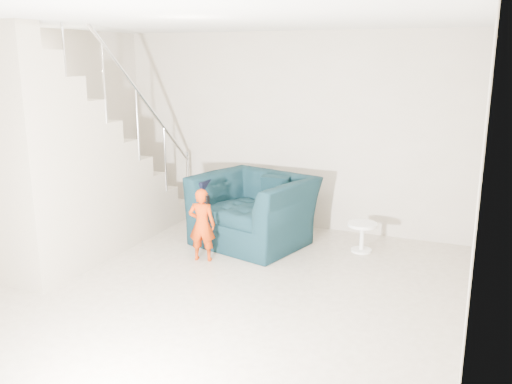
% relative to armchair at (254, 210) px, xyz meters
% --- Properties ---
extents(floor, '(5.50, 5.50, 0.00)m').
position_rel_armchair_xyz_m(floor, '(0.14, -1.80, -0.44)').
color(floor, gray).
rests_on(floor, ground).
extents(ceiling, '(5.50, 5.50, 0.00)m').
position_rel_armchair_xyz_m(ceiling, '(0.14, -1.80, 2.26)').
color(ceiling, silver).
rests_on(ceiling, back_wall).
extents(back_wall, '(5.00, 0.00, 5.00)m').
position_rel_armchair_xyz_m(back_wall, '(0.14, 0.95, 0.91)').
color(back_wall, '#A99D8A').
rests_on(back_wall, floor).
extents(right_wall, '(0.00, 5.50, 5.50)m').
position_rel_armchair_xyz_m(right_wall, '(2.64, -1.80, 0.91)').
color(right_wall, '#A99D8A').
rests_on(right_wall, floor).
extents(armchair, '(1.62, 1.50, 0.88)m').
position_rel_armchair_xyz_m(armchair, '(0.00, 0.00, 0.00)').
color(armchair, black).
rests_on(armchair, floor).
extents(toddler, '(0.36, 0.28, 0.88)m').
position_rel_armchair_xyz_m(toddler, '(-0.32, -0.80, -0.00)').
color(toddler, '#961B04').
rests_on(toddler, floor).
extents(side_table, '(0.37, 0.37, 0.37)m').
position_rel_armchair_xyz_m(side_table, '(1.37, 0.23, -0.19)').
color(side_table, white).
rests_on(side_table, floor).
extents(staircase, '(1.02, 3.03, 3.62)m').
position_rel_armchair_xyz_m(staircase, '(-1.86, -1.25, 0.51)').
color(staircase, '#ADA089').
rests_on(staircase, floor).
extents(cushion, '(0.37, 0.18, 0.37)m').
position_rel_armchair_xyz_m(cushion, '(0.21, 0.26, 0.24)').
color(cushion, black).
rests_on(cushion, armchair).
extents(throw, '(0.05, 0.49, 0.55)m').
position_rel_armchair_xyz_m(throw, '(-0.57, -0.12, 0.11)').
color(throw, black).
rests_on(throw, armchair).
extents(phone, '(0.03, 0.05, 0.10)m').
position_rel_armchair_xyz_m(phone, '(-0.22, -0.83, 0.32)').
color(phone, black).
rests_on(phone, toddler).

